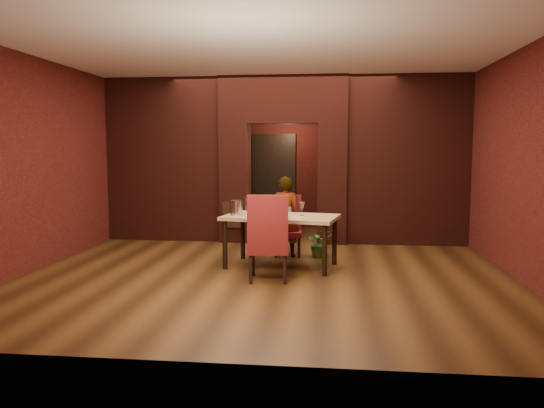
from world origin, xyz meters
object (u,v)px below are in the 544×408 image
(wine_glass_a, at_px, (271,209))
(potted_plant, at_px, (320,243))
(person_seated, at_px, (285,216))
(water_bottle, at_px, (247,204))
(chair_near, at_px, (268,237))
(dining_table, at_px, (281,241))
(wine_bucket, at_px, (236,208))
(wine_glass_c, at_px, (302,209))
(chair_far, at_px, (288,226))
(wine_glass_b, at_px, (285,208))

(wine_glass_a, height_order, potted_plant, wine_glass_a)
(person_seated, relative_size, water_bottle, 4.76)
(chair_near, bearing_deg, dining_table, -100.62)
(wine_bucket, height_order, potted_plant, wine_bucket)
(dining_table, xyz_separation_m, wine_bucket, (-0.68, -0.07, 0.52))
(person_seated, relative_size, potted_plant, 2.87)
(water_bottle, bearing_deg, chair_near, -66.33)
(wine_glass_c, bearing_deg, potted_plant, 71.63)
(chair_far, bearing_deg, wine_glass_a, -107.85)
(dining_table, relative_size, person_seated, 1.25)
(dining_table, bearing_deg, person_seated, 100.63)
(chair_far, relative_size, wine_glass_a, 5.32)
(chair_far, relative_size, wine_bucket, 4.38)
(wine_glass_b, height_order, water_bottle, water_bottle)
(chair_near, bearing_deg, water_bottle, -70.74)
(chair_near, bearing_deg, wine_glass_b, -105.64)
(wine_glass_b, height_order, potted_plant, wine_glass_b)
(water_bottle, bearing_deg, wine_glass_a, -21.27)
(potted_plant, bearing_deg, chair_near, -111.92)
(wine_glass_b, relative_size, water_bottle, 0.81)
(wine_glass_b, bearing_deg, wine_glass_c, 16.74)
(chair_far, xyz_separation_m, person_seated, (-0.04, -0.05, 0.17))
(wine_glass_a, bearing_deg, wine_glass_c, -0.61)
(wine_glass_b, relative_size, wine_glass_c, 1.11)
(chair_near, bearing_deg, wine_glass_a, -90.06)
(dining_table, relative_size, wine_bucket, 7.29)
(wine_bucket, relative_size, potted_plant, 0.49)
(water_bottle, bearing_deg, person_seated, 47.93)
(dining_table, relative_size, water_bottle, 5.96)
(person_seated, bearing_deg, potted_plant, -173.13)
(chair_far, relative_size, wine_glass_b, 4.42)
(wine_bucket, distance_m, water_bottle, 0.30)
(person_seated, height_order, wine_bucket, person_seated)
(wine_glass_a, height_order, wine_glass_b, wine_glass_b)
(wine_glass_c, bearing_deg, wine_glass_a, 179.39)
(wine_glass_c, xyz_separation_m, wine_bucket, (-1.00, -0.12, 0.01))
(wine_glass_a, height_order, water_bottle, water_bottle)
(chair_far, distance_m, wine_glass_c, 0.95)
(wine_glass_c, xyz_separation_m, potted_plant, (0.26, 0.78, -0.67))
(wine_glass_c, distance_m, potted_plant, 1.06)
(dining_table, relative_size, chair_near, 1.41)
(wine_glass_a, relative_size, wine_bucket, 0.82)
(wine_glass_a, bearing_deg, person_seated, 78.18)
(chair_near, height_order, potted_plant, chair_near)
(chair_near, relative_size, wine_bucket, 5.17)
(person_seated, xyz_separation_m, wine_glass_b, (0.07, -0.84, 0.23))
(dining_table, distance_m, person_seated, 0.86)
(wine_glass_c, relative_size, water_bottle, 0.73)
(dining_table, height_order, wine_glass_b, wine_glass_b)
(chair_far, relative_size, potted_plant, 2.16)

